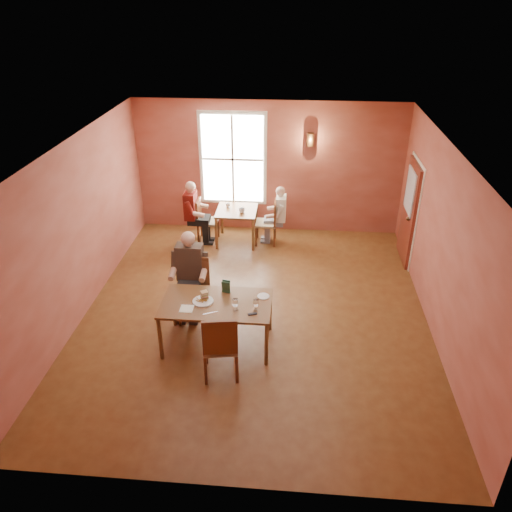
# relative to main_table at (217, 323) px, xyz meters

# --- Properties ---
(ground) EXTENTS (6.00, 7.00, 0.01)m
(ground) POSITION_rel_main_table_xyz_m (0.52, 0.90, -0.40)
(ground) COLOR brown
(ground) RESTS_ON ground
(wall_back) EXTENTS (6.00, 0.04, 3.00)m
(wall_back) POSITION_rel_main_table_xyz_m (0.52, 4.40, 1.10)
(wall_back) COLOR brown
(wall_back) RESTS_ON ground
(wall_front) EXTENTS (6.00, 0.04, 3.00)m
(wall_front) POSITION_rel_main_table_xyz_m (0.52, -2.60, 1.10)
(wall_front) COLOR brown
(wall_front) RESTS_ON ground
(wall_left) EXTENTS (0.04, 7.00, 3.00)m
(wall_left) POSITION_rel_main_table_xyz_m (-2.48, 0.90, 1.10)
(wall_left) COLOR brown
(wall_left) RESTS_ON ground
(wall_right) EXTENTS (0.04, 7.00, 3.00)m
(wall_right) POSITION_rel_main_table_xyz_m (3.52, 0.90, 1.10)
(wall_right) COLOR brown
(wall_right) RESTS_ON ground
(ceiling) EXTENTS (6.00, 7.00, 0.04)m
(ceiling) POSITION_rel_main_table_xyz_m (0.52, 0.90, 2.60)
(ceiling) COLOR white
(ceiling) RESTS_ON wall_back
(window) EXTENTS (1.36, 0.10, 1.96)m
(window) POSITION_rel_main_table_xyz_m (-0.28, 4.35, 1.30)
(window) COLOR white
(window) RESTS_ON wall_back
(door) EXTENTS (0.12, 1.04, 2.10)m
(door) POSITION_rel_main_table_xyz_m (3.46, 3.20, 0.65)
(door) COLOR maroon
(door) RESTS_ON ground
(wall_sconce) EXTENTS (0.16, 0.16, 0.28)m
(wall_sconce) POSITION_rel_main_table_xyz_m (1.42, 4.30, 1.80)
(wall_sconce) COLOR brown
(wall_sconce) RESTS_ON wall_back
(main_table) EXTENTS (1.71, 0.96, 0.80)m
(main_table) POSITION_rel_main_table_xyz_m (0.00, 0.00, 0.00)
(main_table) COLOR brown
(main_table) RESTS_ON ground
(chair_diner_main) EXTENTS (0.49, 0.49, 1.11)m
(chair_diner_main) POSITION_rel_main_table_xyz_m (-0.50, 0.65, 0.15)
(chair_diner_main) COLOR #4B3018
(chair_diner_main) RESTS_ON ground
(diner_main) EXTENTS (0.59, 0.59, 1.49)m
(diner_main) POSITION_rel_main_table_xyz_m (-0.50, 0.62, 0.34)
(diner_main) COLOR #382619
(diner_main) RESTS_ON ground
(chair_empty) EXTENTS (0.57, 0.57, 1.12)m
(chair_empty) POSITION_rel_main_table_xyz_m (0.16, -0.69, 0.16)
(chair_empty) COLOR #542E12
(chair_empty) RESTS_ON ground
(plate_food) EXTENTS (0.42, 0.42, 0.04)m
(plate_food) POSITION_rel_main_table_xyz_m (-0.21, 0.00, 0.42)
(plate_food) COLOR white
(plate_food) RESTS_ON main_table
(sandwich) EXTENTS (0.14, 0.14, 0.13)m
(sandwich) POSITION_rel_main_table_xyz_m (-0.20, 0.06, 0.47)
(sandwich) COLOR tan
(sandwich) RESTS_ON main_table
(goblet_b) EXTENTS (0.10, 0.10, 0.21)m
(goblet_b) POSITION_rel_main_table_xyz_m (0.63, -0.15, 0.50)
(goblet_b) COLOR white
(goblet_b) RESTS_ON main_table
(goblet_c) EXTENTS (0.11, 0.11, 0.22)m
(goblet_c) POSITION_rel_main_table_xyz_m (0.32, -0.18, 0.51)
(goblet_c) COLOR white
(goblet_c) RESTS_ON main_table
(menu_stand) EXTENTS (0.14, 0.09, 0.22)m
(menu_stand) POSITION_rel_main_table_xyz_m (0.11, 0.30, 0.51)
(menu_stand) COLOR #1E3D24
(menu_stand) RESTS_ON main_table
(knife) EXTENTS (0.22, 0.12, 0.00)m
(knife) POSITION_rel_main_table_xyz_m (-0.05, -0.28, 0.40)
(knife) COLOR white
(knife) RESTS_ON main_table
(napkin) EXTENTS (0.20, 0.20, 0.01)m
(napkin) POSITION_rel_main_table_xyz_m (-0.43, -0.21, 0.40)
(napkin) COLOR white
(napkin) RESTS_ON main_table
(side_plate) EXTENTS (0.23, 0.23, 0.01)m
(side_plate) POSITION_rel_main_table_xyz_m (0.72, 0.23, 0.41)
(side_plate) COLOR white
(side_plate) RESTS_ON main_table
(sunglasses) EXTENTS (0.14, 0.08, 0.02)m
(sunglasses) POSITION_rel_main_table_xyz_m (0.59, -0.27, 0.41)
(sunglasses) COLOR black
(sunglasses) RESTS_ON main_table
(second_table) EXTENTS (0.88, 0.88, 0.77)m
(second_table) POSITION_rel_main_table_xyz_m (-0.12, 3.66, -0.01)
(second_table) COLOR brown
(second_table) RESTS_ON ground
(chair_diner_white) EXTENTS (0.45, 0.45, 1.01)m
(chair_diner_white) POSITION_rel_main_table_xyz_m (0.53, 3.66, 0.10)
(chair_diner_white) COLOR #592F1B
(chair_diner_white) RESTS_ON ground
(diner_white) EXTENTS (0.51, 0.51, 1.27)m
(diner_white) POSITION_rel_main_table_xyz_m (0.56, 3.66, 0.23)
(diner_white) COLOR silver
(diner_white) RESTS_ON ground
(chair_diner_maroon) EXTENTS (0.44, 0.44, 0.99)m
(chair_diner_maroon) POSITION_rel_main_table_xyz_m (-0.77, 3.66, 0.09)
(chair_diner_maroon) COLOR maroon
(chair_diner_maroon) RESTS_ON ground
(diner_maroon) EXTENTS (0.55, 0.55, 1.39)m
(diner_maroon) POSITION_rel_main_table_xyz_m (-0.80, 3.66, 0.29)
(diner_maroon) COLOR #4C161F
(diner_maroon) RESTS_ON ground
(cup_a) EXTENTS (0.17, 0.17, 0.10)m
(cup_a) POSITION_rel_main_table_xyz_m (0.01, 3.53, 0.42)
(cup_a) COLOR silver
(cup_a) RESTS_ON second_table
(cup_b) EXTENTS (0.11, 0.11, 0.09)m
(cup_b) POSITION_rel_main_table_xyz_m (-0.33, 3.78, 0.42)
(cup_b) COLOR silver
(cup_b) RESTS_ON second_table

